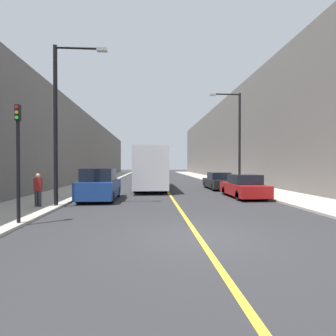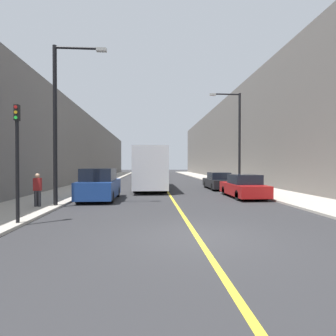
% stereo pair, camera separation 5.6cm
% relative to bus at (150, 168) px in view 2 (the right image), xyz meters
% --- Properties ---
extents(ground_plane, '(200.00, 200.00, 0.00)m').
position_rel_bus_xyz_m(ground_plane, '(1.35, -15.31, -1.85)').
color(ground_plane, '#2D2D30').
extents(sidewalk_left, '(3.54, 72.00, 0.11)m').
position_rel_bus_xyz_m(sidewalk_left, '(-6.20, 14.69, -1.80)').
color(sidewalk_left, '#B2AA9E').
rests_on(sidewalk_left, ground).
extents(sidewalk_right, '(3.54, 72.00, 0.11)m').
position_rel_bus_xyz_m(sidewalk_right, '(8.91, 14.69, -1.80)').
color(sidewalk_right, '#B2AA9E').
rests_on(sidewalk_right, ground).
extents(building_row_left, '(4.00, 72.00, 8.66)m').
position_rel_bus_xyz_m(building_row_left, '(-9.97, 14.69, 2.48)').
color(building_row_left, '#66605B').
rests_on(building_row_left, ground).
extents(building_row_right, '(4.00, 72.00, 11.62)m').
position_rel_bus_xyz_m(building_row_right, '(12.68, 14.69, 3.96)').
color(building_row_right, '#66605B').
rests_on(building_row_right, ground).
extents(road_center_line, '(0.16, 72.00, 0.01)m').
position_rel_bus_xyz_m(road_center_line, '(1.35, 14.69, -1.85)').
color(road_center_line, gold).
rests_on(road_center_line, ground).
extents(bus, '(2.55, 10.21, 3.46)m').
position_rel_bus_xyz_m(bus, '(0.00, 0.00, 0.00)').
color(bus, silver).
rests_on(bus, ground).
extents(parked_suv_left, '(2.02, 4.45, 1.91)m').
position_rel_bus_xyz_m(parked_suv_left, '(-3.06, -7.02, -0.97)').
color(parked_suv_left, navy).
rests_on(parked_suv_left, ground).
extents(car_right_near, '(1.85, 4.61, 1.50)m').
position_rel_bus_xyz_m(car_right_near, '(6.01, -6.45, -1.17)').
color(car_right_near, maroon).
rests_on(car_right_near, ground).
extents(car_right_mid, '(1.81, 4.48, 1.46)m').
position_rel_bus_xyz_m(car_right_mid, '(5.87, -0.73, -1.19)').
color(car_right_mid, black).
rests_on(car_right_mid, ground).
extents(street_lamp_left, '(2.63, 0.24, 7.92)m').
position_rel_bus_xyz_m(street_lamp_left, '(-4.51, -9.60, 2.76)').
color(street_lamp_left, black).
rests_on(street_lamp_left, sidewalk_left).
extents(street_lamp_right, '(2.63, 0.24, 7.96)m').
position_rel_bus_xyz_m(street_lamp_right, '(7.22, -1.58, 2.78)').
color(street_lamp_right, black).
rests_on(street_lamp_right, sidewalk_right).
extents(traffic_light, '(0.16, 0.18, 4.10)m').
position_rel_bus_xyz_m(traffic_light, '(-4.63, -13.54, 0.49)').
color(traffic_light, black).
rests_on(traffic_light, sidewalk_left).
extents(pedestrian, '(0.35, 0.22, 1.60)m').
position_rel_bus_xyz_m(pedestrian, '(-5.46, -9.92, -0.91)').
color(pedestrian, '#2D2D33').
rests_on(pedestrian, sidewalk_left).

